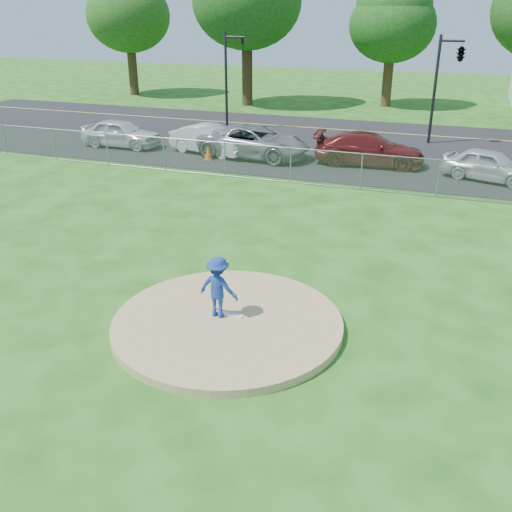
{
  "coord_description": "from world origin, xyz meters",
  "views": [
    {
      "loc": [
        4.52,
        -10.72,
        6.93
      ],
      "look_at": [
        0.0,
        2.0,
        1.0
      ],
      "focal_mm": 40.0,
      "sensor_mm": 36.0,
      "label": 1
    }
  ],
  "objects": [
    {
      "name": "parked_car_silver",
      "position": [
        -12.43,
        15.49,
        0.74
      ],
      "size": [
        4.26,
        1.71,
        1.45
      ],
      "primitive_type": "imported",
      "rotation": [
        0.0,
        0.0,
        1.57
      ],
      "color": "silver",
      "rests_on": "parking_lot"
    },
    {
      "name": "traffic_signal_center",
      "position": [
        3.97,
        22.0,
        4.61
      ],
      "size": [
        1.42,
        2.48,
        5.6
      ],
      "color": "black",
      "rests_on": "ground"
    },
    {
      "name": "pitchers_mound",
      "position": [
        0.0,
        0.0,
        0.1
      ],
      "size": [
        5.4,
        5.4,
        0.2
      ],
      "primitive_type": "cylinder",
      "color": "tan",
      "rests_on": "ground"
    },
    {
      "name": "pitcher",
      "position": [
        -0.27,
        0.12,
        0.95
      ],
      "size": [
        1.01,
        0.64,
        1.5
      ],
      "primitive_type": "imported",
      "rotation": [
        0.0,
        0.0,
        3.05
      ],
      "color": "navy",
      "rests_on": "pitchers_mound"
    },
    {
      "name": "chain_link_fence",
      "position": [
        0.0,
        12.0,
        0.75
      ],
      "size": [
        40.0,
        0.06,
        1.5
      ],
      "primitive_type": "cube",
      "color": "gray",
      "rests_on": "ground"
    },
    {
      "name": "parked_car_pearl",
      "position": [
        5.97,
        15.2,
        0.68
      ],
      "size": [
        4.21,
        2.72,
        1.33
      ],
      "primitive_type": "imported",
      "rotation": [
        0.0,
        0.0,
        1.25
      ],
      "color": "silver",
      "rests_on": "parking_lot"
    },
    {
      "name": "pitching_rubber",
      "position": [
        0.0,
        0.2,
        0.22
      ],
      "size": [
        0.6,
        0.15,
        0.04
      ],
      "primitive_type": "cube",
      "color": "white",
      "rests_on": "pitchers_mound"
    },
    {
      "name": "parked_car_white",
      "position": [
        -7.32,
        15.65,
        0.72
      ],
      "size": [
        4.55,
        2.55,
        1.42
      ],
      "primitive_type": "imported",
      "rotation": [
        0.0,
        0.0,
        1.31
      ],
      "color": "silver",
      "rests_on": "parking_lot"
    },
    {
      "name": "ground",
      "position": [
        0.0,
        10.0,
        0.0
      ],
      "size": [
        120.0,
        120.0,
        0.0
      ],
      "primitive_type": "plane",
      "color": "#1B5512",
      "rests_on": "ground"
    },
    {
      "name": "traffic_signal_left",
      "position": [
        -8.76,
        22.0,
        3.36
      ],
      "size": [
        1.28,
        0.2,
        5.6
      ],
      "color": "black",
      "rests_on": "ground"
    },
    {
      "name": "traffic_cone",
      "position": [
        -6.91,
        14.45,
        0.37
      ],
      "size": [
        0.37,
        0.37,
        0.72
      ],
      "primitive_type": "cone",
      "color": "#E55B0C",
      "rests_on": "parking_lot"
    },
    {
      "name": "street",
      "position": [
        0.0,
        24.0,
        0.0
      ],
      "size": [
        60.0,
        7.0,
        0.01
      ],
      "primitive_type": "cube",
      "color": "black",
      "rests_on": "ground"
    },
    {
      "name": "parked_car_darkred",
      "position": [
        0.64,
        16.16,
        0.76
      ],
      "size": [
        5.28,
        2.45,
        1.49
      ],
      "primitive_type": "imported",
      "rotation": [
        0.0,
        0.0,
        1.64
      ],
      "color": "#5D1717",
      "rests_on": "parking_lot"
    },
    {
      "name": "tree_center",
      "position": [
        -1.0,
        34.0,
        6.47
      ],
      "size": [
        6.16,
        6.16,
        9.84
      ],
      "color": "#3C2816",
      "rests_on": "ground"
    },
    {
      "name": "parked_car_gray",
      "position": [
        -4.97,
        15.71,
        0.78
      ],
      "size": [
        5.76,
        3.07,
        1.54
      ],
      "primitive_type": "imported",
      "rotation": [
        0.0,
        0.0,
        1.48
      ],
      "color": "gray",
      "rests_on": "parking_lot"
    },
    {
      "name": "parking_lot",
      "position": [
        0.0,
        16.5,
        0.01
      ],
      "size": [
        50.0,
        8.0,
        0.01
      ],
      "primitive_type": "cube",
      "color": "black",
      "rests_on": "ground"
    },
    {
      "name": "tree_far_left",
      "position": [
        -22.0,
        33.0,
        7.06
      ],
      "size": [
        6.72,
        6.72,
        10.74
      ],
      "color": "#372514",
      "rests_on": "ground"
    }
  ]
}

